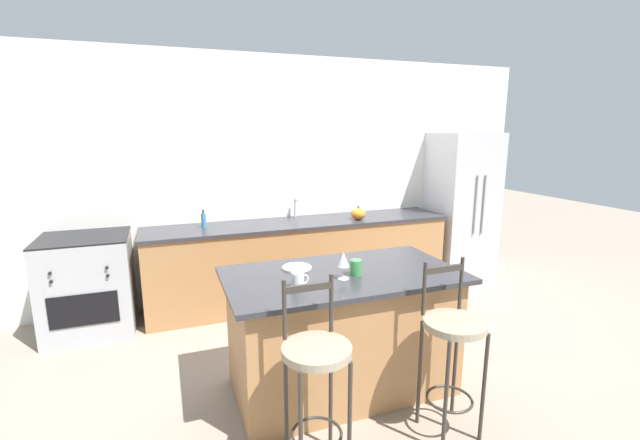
% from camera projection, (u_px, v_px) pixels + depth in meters
% --- Properties ---
extents(ground_plane, '(18.00, 18.00, 0.00)m').
position_uv_depth(ground_plane, '(313.00, 311.00, 4.56)').
color(ground_plane, gray).
extents(wall_back, '(6.00, 0.07, 2.70)m').
position_uv_depth(wall_back, '(292.00, 178.00, 4.93)').
color(wall_back, silver).
rests_on(wall_back, ground_plane).
extents(back_counter, '(3.36, 0.69, 0.91)m').
position_uv_depth(back_counter, '(301.00, 260.00, 4.82)').
color(back_counter, '#A87547').
rests_on(back_counter, ground_plane).
extents(sink_faucet, '(0.02, 0.13, 0.22)m').
position_uv_depth(sink_faucet, '(296.00, 206.00, 4.88)').
color(sink_faucet, '#ADAFB5').
rests_on(sink_faucet, back_counter).
extents(kitchen_island, '(1.68, 0.92, 0.90)m').
position_uv_depth(kitchen_island, '(342.00, 331.00, 3.14)').
color(kitchen_island, '#A87547').
rests_on(kitchen_island, ground_plane).
extents(refrigerator, '(0.73, 0.69, 1.86)m').
position_uv_depth(refrigerator, '(460.00, 208.00, 5.41)').
color(refrigerator, '#BCBCC1').
rests_on(refrigerator, ground_plane).
extents(oven_range, '(0.78, 0.71, 0.93)m').
position_uv_depth(oven_range, '(88.00, 284.00, 4.06)').
color(oven_range, '#ADAFB5').
rests_on(oven_range, ground_plane).
extents(bar_stool_near, '(0.38, 0.38, 1.11)m').
position_uv_depth(bar_stool_near, '(316.00, 370.00, 2.33)').
color(bar_stool_near, '#332D28').
rests_on(bar_stool_near, ground_plane).
extents(bar_stool_far, '(0.38, 0.38, 1.11)m').
position_uv_depth(bar_stool_far, '(453.00, 342.00, 2.64)').
color(bar_stool_far, '#332D28').
rests_on(bar_stool_far, ground_plane).
extents(dinner_plate, '(0.22, 0.22, 0.02)m').
position_uv_depth(dinner_plate, '(297.00, 267.00, 3.14)').
color(dinner_plate, beige).
rests_on(dinner_plate, kitchen_island).
extents(wine_glass, '(0.08, 0.08, 0.19)m').
position_uv_depth(wine_glass, '(343.00, 260.00, 2.90)').
color(wine_glass, white).
rests_on(wine_glass, kitchen_island).
extents(coffee_mug, '(0.12, 0.08, 0.10)m').
position_uv_depth(coffee_mug, '(298.00, 280.00, 2.75)').
color(coffee_mug, white).
rests_on(coffee_mug, kitchen_island).
extents(tumbler_cup, '(0.08, 0.08, 0.11)m').
position_uv_depth(tumbler_cup, '(356.00, 268.00, 2.99)').
color(tumbler_cup, '#3D934C').
rests_on(tumbler_cup, kitchen_island).
extents(pumpkin_decoration, '(0.17, 0.17, 0.15)m').
position_uv_depth(pumpkin_decoration, '(358.00, 214.00, 4.79)').
color(pumpkin_decoration, orange).
rests_on(pumpkin_decoration, back_counter).
extents(soap_bottle, '(0.05, 0.05, 0.19)m').
position_uv_depth(soap_bottle, '(204.00, 220.00, 4.39)').
color(soap_bottle, teal).
rests_on(soap_bottle, back_counter).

